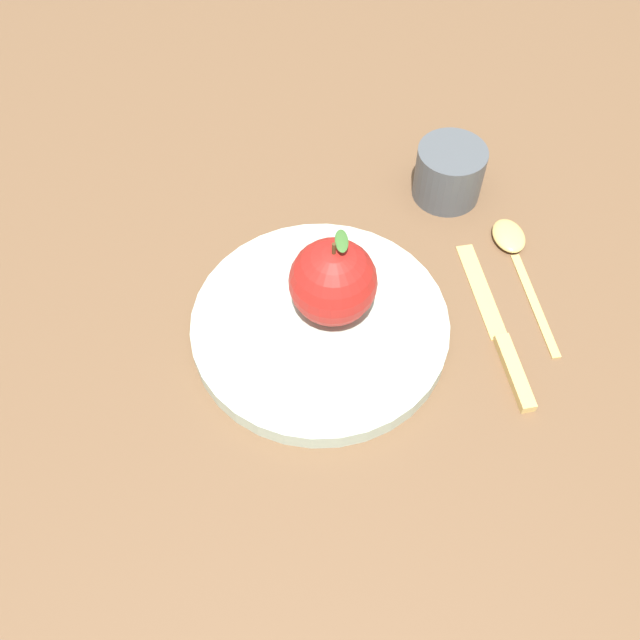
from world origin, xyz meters
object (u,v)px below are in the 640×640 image
(dinner_plate, at_px, (320,325))
(cup, at_px, (450,170))
(spoon, at_px, (514,251))
(apple, at_px, (332,282))
(knife, at_px, (500,337))

(dinner_plate, height_order, cup, cup)
(dinner_plate, xyz_separation_m, spoon, (0.22, -0.06, -0.01))
(dinner_plate, bearing_deg, spoon, -15.77)
(apple, distance_m, cup, 0.22)
(dinner_plate, height_order, apple, apple)
(apple, xyz_separation_m, spoon, (0.20, -0.07, -0.06))
(cup, xyz_separation_m, knife, (-0.11, -0.17, -0.03))
(knife, relative_size, spoon, 1.13)
(apple, distance_m, spoon, 0.22)
(dinner_plate, bearing_deg, knife, -44.41)
(dinner_plate, bearing_deg, apple, 9.15)
(apple, bearing_deg, dinner_plate, -170.85)
(dinner_plate, distance_m, spoon, 0.23)
(dinner_plate, height_order, knife, dinner_plate)
(dinner_plate, relative_size, knife, 1.38)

